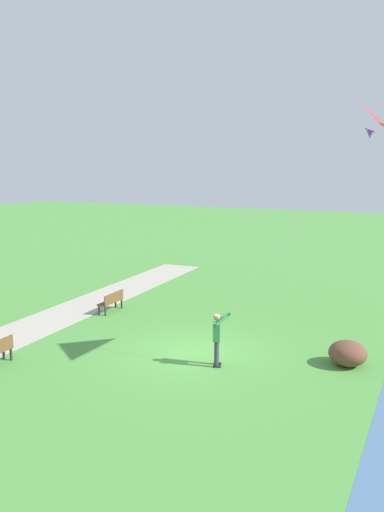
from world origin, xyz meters
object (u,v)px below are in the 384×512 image
Objects in this scene: person_kite_flyer at (217,335)px; lakeside_shrub at (348,353)px; flying_kite at (359,121)px; park_bench_near_walkway at (112,300)px.

person_kite_flyer is 4.25m from lakeside_shrub.
flying_kite is 5.14× the size of lakeside_shrub.
park_bench_near_walkway reaches higher than lakeside_shrub.
person_kite_flyer is 7.72m from flying_kite.
park_bench_near_walkway is at bearing -10.30° from lakeside_shrub.
park_bench_near_walkway is 10.61m from lakeside_shrub.
person_kite_flyer is 7.69m from park_bench_near_walkway.
person_kite_flyer is at bearing 20.35° from flying_kite.
park_bench_near_walkway is (10.47, -2.37, -7.11)m from flying_kite.
person_kite_flyer reaches higher than lakeside_shrub.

